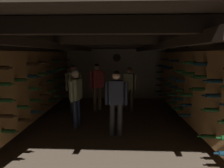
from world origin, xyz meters
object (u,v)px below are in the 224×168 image
wine_crate_stack (119,98)px  person_guest_mid_left (76,94)px  display_bottle (116,87)px  person_host_center (116,97)px  person_guest_far_left (74,84)px  person_guest_rear_center (97,83)px  person_guest_far_right (129,85)px

wine_crate_stack → person_guest_mid_left: 2.40m
display_bottle → person_guest_mid_left: (-1.06, -1.95, 0.20)m
person_host_center → person_guest_far_left: (-1.42, 1.55, 0.03)m
wine_crate_stack → person_guest_far_left: size_ratio=0.36×
person_guest_rear_center → person_guest_mid_left: bearing=-105.0°
display_bottle → person_guest_far_left: (-1.40, -0.87, 0.26)m
wine_crate_stack → person_host_center: (-0.08, -2.48, 0.66)m
person_host_center → person_guest_mid_left: person_host_center is taller
person_guest_far_right → person_guest_mid_left: bearing=-136.2°
wine_crate_stack → display_bottle: 0.45m
person_guest_mid_left → person_guest_far_right: bearing=43.8°
person_host_center → person_guest_far_left: person_guest_far_left is taller
person_guest_rear_center → wine_crate_stack: bearing=35.2°
display_bottle → person_guest_far_right: person_guest_far_right is taller
person_guest_mid_left → person_guest_far_left: bearing=107.3°
person_guest_far_right → person_guest_rear_center: (-1.13, 0.00, 0.08)m
wine_crate_stack → person_guest_rear_center: size_ratio=0.36×
wine_crate_stack → person_guest_rear_center: bearing=-144.8°
person_guest_mid_left → person_guest_far_left: size_ratio=0.95×
person_guest_far_right → person_guest_far_left: (-1.85, -0.38, 0.08)m
display_bottle → person_host_center: (0.03, -2.43, 0.23)m
person_guest_mid_left → person_guest_rear_center: 1.51m
display_bottle → person_guest_far_left: person_guest_far_left is taller
display_bottle → person_guest_rear_center: person_guest_rear_center is taller
display_bottle → person_guest_far_right: (0.46, -0.50, 0.18)m
person_guest_rear_center → person_guest_far_right: bearing=-0.0°
person_guest_mid_left → person_guest_far_right: (1.52, 1.45, -0.02)m
wine_crate_stack → person_guest_far_left: person_guest_far_left is taller
person_host_center → person_guest_far_right: 1.98m
person_guest_mid_left → display_bottle: bearing=61.4°
person_guest_rear_center → person_guest_far_left: bearing=-152.3°
wine_crate_stack → person_guest_far_left: (-1.50, -0.93, 0.70)m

